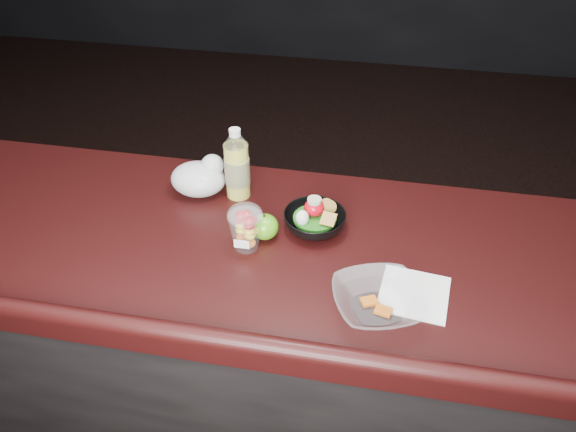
% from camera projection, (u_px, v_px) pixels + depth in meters
% --- Properties ---
extents(counter, '(4.06, 0.71, 1.02)m').
position_uv_depth(counter, '(269.00, 362.00, 1.81)').
color(counter, black).
rests_on(counter, ground).
extents(lemonade_bottle, '(0.07, 0.07, 0.22)m').
position_uv_depth(lemonade_bottle, '(237.00, 169.00, 1.60)').
color(lemonade_bottle, yellow).
rests_on(lemonade_bottle, counter).
extents(fruit_cup, '(0.09, 0.09, 0.13)m').
position_uv_depth(fruit_cup, '(246.00, 227.00, 1.44)').
color(fruit_cup, white).
rests_on(fruit_cup, counter).
extents(green_apple, '(0.08, 0.08, 0.08)m').
position_uv_depth(green_apple, '(265.00, 227.00, 1.49)').
color(green_apple, '#3C8F10').
rests_on(green_apple, counter).
extents(plastic_bag, '(0.16, 0.13, 0.12)m').
position_uv_depth(plastic_bag, '(200.00, 177.00, 1.64)').
color(plastic_bag, silver).
rests_on(plastic_bag, counter).
extents(snack_bowl, '(0.19, 0.19, 0.09)m').
position_uv_depth(snack_bowl, '(314.00, 220.00, 1.52)').
color(snack_bowl, black).
rests_on(snack_bowl, counter).
extents(takeout_bowl, '(0.26, 0.26, 0.05)m').
position_uv_depth(takeout_bowl, '(378.00, 301.00, 1.29)').
color(takeout_bowl, silver).
rests_on(takeout_bowl, counter).
extents(paper_napkin, '(0.18, 0.18, 0.00)m').
position_uv_depth(paper_napkin, '(414.00, 294.00, 1.34)').
color(paper_napkin, white).
rests_on(paper_napkin, counter).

